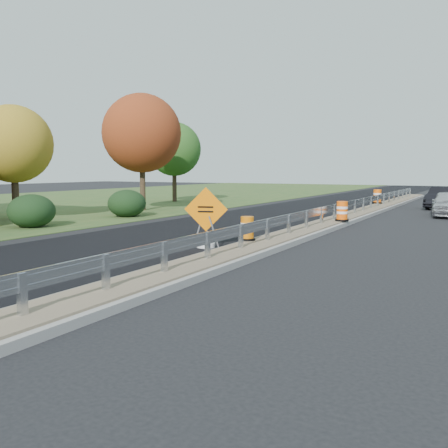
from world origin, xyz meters
The scene contains 16 objects.
ground centered at (0.00, 0.00, 0.00)m, with size 140.00×140.00×0.00m, color black.
grass_verge_near centered at (-24.00, 10.00, 0.01)m, with size 30.00×120.00×0.03m, color #2D4F21.
milled_overlay centered at (-4.40, 10.00, 0.01)m, with size 7.20×120.00×0.01m, color black.
median centered at (0.00, 8.00, 0.11)m, with size 1.60×55.00×0.23m.
guardrail centered at (0.00, 9.00, 0.73)m, with size 0.10×46.15×0.72m.
hedge_mid centered at (-11.50, 0.00, 0.76)m, with size 2.09×2.09×1.52m, color black.
hedge_north centered at (-11.00, 6.00, 0.76)m, with size 2.09×2.09×1.52m, color black.
tree_near_yellow centered at (-15.00, 2.00, 3.89)m, with size 3.96×3.96×5.88m.
tree_near_red centered at (-13.00, 10.00, 4.86)m, with size 4.95×4.95×7.35m.
tree_near_back centered at (-16.00, 18.00, 4.21)m, with size 4.29×4.29×6.37m.
caution_sign centered at (-1.70, -1.21, 0.51)m, with size 1.40×0.61×2.02m.
barrel_median_near centered at (-0.55, -0.43, 0.62)m, with size 0.55×0.55×0.80m.
barrel_median_mid centered at (0.55, 7.36, 0.67)m, with size 0.62×0.62×0.92m.
barrel_median_far centered at (-0.55, 20.56, 0.70)m, with size 0.67×0.67×0.98m.
car_silver centered at (4.48, 14.79, 0.72)m, with size 1.69×4.20×1.43m, color silver.
car_dark_mid centered at (3.71, 20.63, 0.74)m, with size 1.58×4.52×1.49m, color black.
Camera 1 is at (6.72, -15.43, 2.61)m, focal length 40.00 mm.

